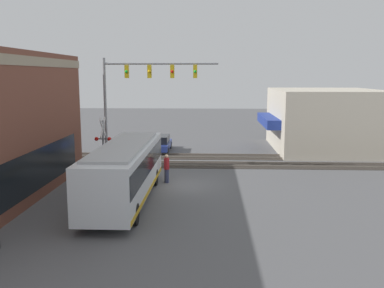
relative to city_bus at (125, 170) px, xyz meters
The scene contains 9 objects.
ground_plane 4.75m from the city_bus, 39.20° to the right, with size 120.00×120.00×0.00m, color #565659.
shop_building 22.33m from the city_bus, 41.31° to the right, with size 11.00×10.14×5.41m.
city_bus is the anchor object (origin of this frame).
traffic_signal_gantry 9.00m from the city_bus, ahead, with size 0.42×8.07×7.87m.
crossing_signal 7.62m from the city_bus, 22.81° to the left, with size 1.41×1.18×3.81m.
rail_track_near 9.98m from the city_bus, 16.53° to the right, with size 2.60×60.00×0.15m.
rail_track_far 13.05m from the city_bus, 12.50° to the right, with size 2.60×60.00×0.15m.
parked_car_blue 15.18m from the city_bus, ahead, with size 4.53×1.82×1.42m.
pedestrian_near_bus 4.46m from the city_bus, 24.03° to the right, with size 0.34×0.34×1.81m.
Camera 1 is at (-25.48, -1.77, 6.72)m, focal length 40.00 mm.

